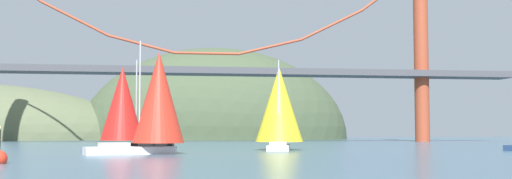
{
  "coord_description": "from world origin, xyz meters",
  "views": [
    {
      "loc": [
        -8.03,
        -21.21,
        2.07
      ],
      "look_at": [
        0.0,
        32.86,
        5.66
      ],
      "focal_mm": 44.23,
      "sensor_mm": 36.0,
      "label": 1
    }
  ],
  "objects": [
    {
      "name": "sailboat_scarlet_sail",
      "position": [
        -8.55,
        36.2,
        4.83
      ],
      "size": [
        9.4,
        5.78,
        10.12
      ],
      "color": "white",
      "rests_on": "ground_plane"
    },
    {
      "name": "sailboat_yellow_sail",
      "position": [
        4.53,
        46.18,
        4.75
      ],
      "size": [
        6.16,
        9.0,
        9.65
      ],
      "color": "#B7B2A8",
      "rests_on": "ground_plane"
    },
    {
      "name": "suspension_bridge",
      "position": [
        0.0,
        95.0,
        14.75
      ],
      "size": [
        119.76,
        6.0,
        34.42
      ],
      "color": "#A34228",
      "rests_on": "ground_plane"
    },
    {
      "name": "sailboat_red_spinnaker",
      "position": [
        -11.99,
        44.63,
        4.61
      ],
      "size": [
        7.59,
        4.52,
        9.4
      ],
      "color": "black",
      "rests_on": "ground_plane"
    },
    {
      "name": "headland_center",
      "position": [
        5.0,
        135.0,
        0.0
      ],
      "size": [
        66.16,
        44.0,
        45.34
      ],
      "primitive_type": "ellipsoid",
      "color": "#425138",
      "rests_on": "ground_plane"
    }
  ]
}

